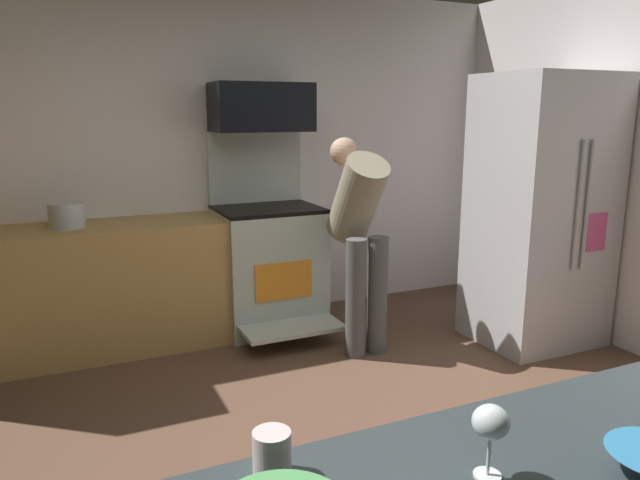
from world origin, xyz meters
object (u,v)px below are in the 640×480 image
at_px(person_cook, 359,228).
at_px(stock_pot, 67,215).
at_px(wine_glass_mid, 491,425).
at_px(microwave, 261,107).
at_px(refrigerator, 540,212).
at_px(oven_range, 268,263).
at_px(mug_coffee, 272,453).

xyz_separation_m(person_cook, stock_pot, (-1.83, 0.71, 0.11)).
distance_m(person_cook, wine_glass_mid, 2.87).
bearing_deg(microwave, refrigerator, -34.52).
distance_m(refrigerator, stock_pot, 3.28).
height_order(oven_range, refrigerator, refrigerator).
bearing_deg(oven_range, mug_coffee, -109.13).
relative_size(microwave, mug_coffee, 7.46).
bearing_deg(person_cook, stock_pot, 158.90).
bearing_deg(person_cook, mug_coffee, -121.73).
height_order(person_cook, stock_pot, person_cook).
bearing_deg(wine_glass_mid, person_cook, 67.42).
bearing_deg(wine_glass_mid, oven_range, 78.55).
distance_m(person_cook, stock_pot, 1.97).
bearing_deg(mug_coffee, stock_pot, 95.76).
bearing_deg(oven_range, stock_pot, 179.47).
bearing_deg(microwave, wine_glass_mid, -101.15).
height_order(oven_range, stock_pot, oven_range).
xyz_separation_m(refrigerator, mug_coffee, (-2.78, -2.08, -0.01)).
xyz_separation_m(microwave, refrigerator, (1.69, -1.16, -0.73)).
xyz_separation_m(oven_range, wine_glass_mid, (-0.68, -3.34, 0.51)).
xyz_separation_m(microwave, person_cook, (0.42, -0.79, -0.82)).
xyz_separation_m(refrigerator, wine_glass_mid, (-2.37, -2.28, 0.06)).
bearing_deg(microwave, oven_range, -90.00).
bearing_deg(stock_pot, microwave, 3.25).
relative_size(oven_range, microwave, 2.04).
bearing_deg(wine_glass_mid, refrigerator, 43.89).
bearing_deg(mug_coffee, oven_range, 70.87).
bearing_deg(oven_range, wine_glass_mid, -101.45).
relative_size(oven_range, person_cook, 1.02).
bearing_deg(refrigerator, person_cook, 163.53).
height_order(mug_coffee, stock_pot, stock_pot).
height_order(refrigerator, wine_glass_mid, refrigerator).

